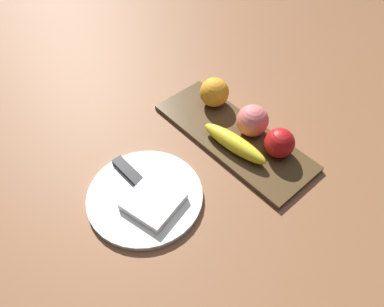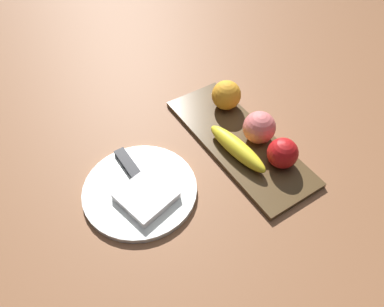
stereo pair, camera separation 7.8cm
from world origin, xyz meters
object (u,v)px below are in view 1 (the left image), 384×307
Objects in this scene: orange_near_apple at (214,92)px; dinner_plate at (145,196)px; peach at (253,121)px; fruit_tray at (233,136)px; banana at (234,143)px; knife at (132,175)px; folded_napkin at (153,201)px; apple at (280,143)px.

dinner_plate is at bearing -70.02° from orange_near_apple.
orange_near_apple is 0.13m from peach.
banana reaches higher than fruit_tray.
fruit_tray is 1.70× the size of dinner_plate.
banana is 2.34× the size of orange_near_apple.
dinner_plate is at bearing -90.00° from fruit_tray.
folded_napkin is at bearing -5.93° from knife.
apple is 0.38× the size of knife.
folded_napkin is (0.14, -0.31, -0.03)m from orange_near_apple.
knife is (-0.08, -0.29, -0.03)m from peach.
peach is 0.31m from dinner_plate.
peach reaches higher than dinner_plate.
fruit_tray is 2.37× the size of banana.
dinner_plate is 2.40× the size of folded_napkin.
fruit_tray and dinner_plate have the same top height.
peach is at bearing 176.75° from apple.
apple is 0.92× the size of orange_near_apple.
dinner_plate is 0.06m from knife.
folded_napkin is (0.03, 0.00, 0.01)m from dinner_plate.
peach is (0.02, 0.04, 0.04)m from fruit_tray.
apple is 0.10m from banana.
knife reaches higher than dinner_plate.
apple reaches higher than folded_napkin.
folded_napkin is at bearing -83.43° from fruit_tray.
apple is 0.28× the size of dinner_plate.
banana is 0.17m from orange_near_apple.
orange_near_apple is (-0.11, 0.04, 0.04)m from fruit_tray.
knife is (0.06, -0.30, -0.03)m from orange_near_apple.
knife is at bearing -104.84° from peach.
knife is at bearing 172.22° from dinner_plate.
peach is at bearing 85.64° from dinner_plate.
peach is 0.75× the size of folded_napkin.
folded_napkin is at bearing 0.00° from dinner_plate.
peach reaches higher than apple.
apple is 0.09m from peach.
apple is at bearing 35.53° from banana.
orange_near_apple is 0.33m from dinner_plate.
folded_napkin is 0.56× the size of knife.
fruit_tray is 0.27m from folded_napkin.
dinner_plate is at bearing 180.00° from folded_napkin.
orange_near_apple reaches higher than banana.
folded_napkin is (-0.00, -0.23, -0.01)m from banana.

